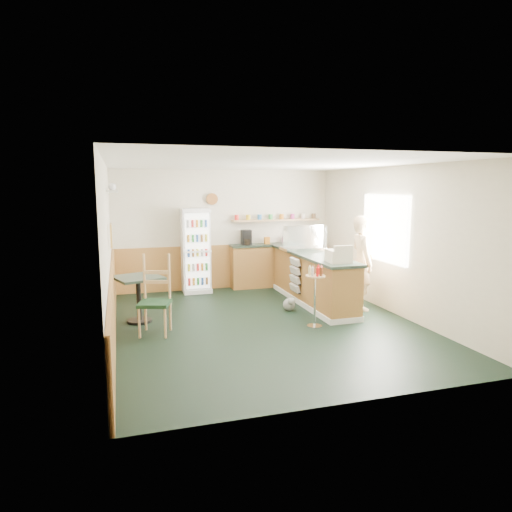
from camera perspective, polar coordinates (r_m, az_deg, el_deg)
name	(u,v)px	position (r m, az deg, el deg)	size (l,w,h in m)	color
ground	(265,324)	(7.89, 1.14, -8.49)	(6.00, 6.00, 0.00)	black
room_envelope	(241,232)	(8.21, -1.91, 3.05)	(5.04, 6.02, 2.72)	beige
service_counter	(313,281)	(9.22, 7.09, -3.07)	(0.68, 3.01, 1.01)	#AB7337
back_counter	(276,263)	(10.72, 2.58, -0.87)	(2.24, 0.42, 1.69)	#AB7337
drinks_fridge	(196,251)	(10.14, -7.53, 0.68)	(0.61, 0.53, 1.86)	white
display_case	(303,238)	(9.57, 5.91, 2.25)	(0.90, 0.47, 0.51)	silver
cash_register	(339,256)	(8.14, 10.28, -0.01)	(0.38, 0.40, 0.22)	beige
shopkeeper	(362,263)	(8.86, 13.07, -0.85)	(0.60, 0.43, 1.79)	tan
condiment_stand	(315,287)	(7.64, 7.41, -3.83)	(0.33, 0.33, 1.02)	silver
newspaper_rack	(295,275)	(9.12, 4.90, -2.44)	(0.09, 0.43, 0.69)	black
cafe_table	(138,290)	(8.12, -14.48, -4.14)	(0.93, 0.93, 0.81)	black
cafe_chair	(154,292)	(7.48, -12.66, -4.45)	(0.59, 0.59, 1.26)	black
dog_doorstop	(289,304)	(8.68, 4.20, -6.01)	(0.23, 0.30, 0.28)	gray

